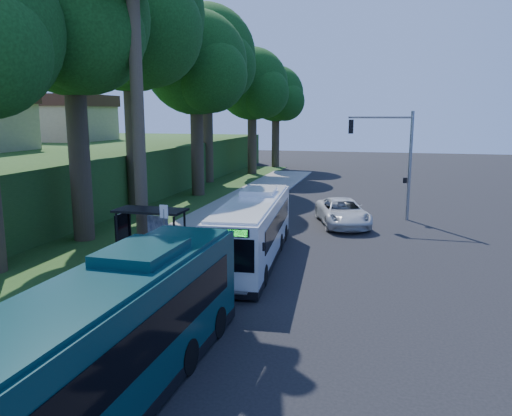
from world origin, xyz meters
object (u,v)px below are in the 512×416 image
(teal_bus, at_px, (107,341))
(pickup, at_px, (343,212))
(bus_shelter, at_px, (147,224))
(white_bus, at_px, (253,228))

(teal_bus, relative_size, pickup, 2.00)
(bus_shelter, height_order, teal_bus, teal_bus)
(pickup, bearing_deg, bus_shelter, -144.77)
(white_bus, relative_size, pickup, 1.86)
(bus_shelter, distance_m, pickup, 13.09)
(bus_shelter, distance_m, teal_bus, 11.86)
(bus_shelter, xyz_separation_m, white_bus, (4.65, 1.54, -0.26))
(white_bus, relative_size, teal_bus, 0.93)
(bus_shelter, distance_m, white_bus, 4.90)
(bus_shelter, bearing_deg, teal_bus, -67.88)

